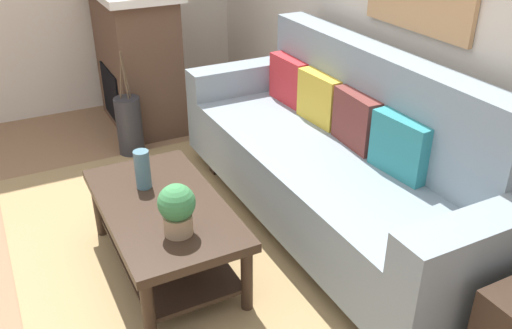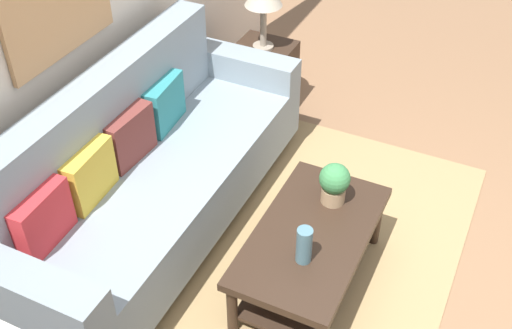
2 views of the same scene
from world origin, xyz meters
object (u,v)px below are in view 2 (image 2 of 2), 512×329
Objects in this scene: throw_pillow_teal at (164,104)px; tabletop_vase at (304,245)px; throw_pillow_mustard at (89,175)px; potted_plant_tabletop at (334,183)px; couch at (151,174)px; throw_pillow_maroon at (129,136)px; coffee_table at (311,247)px; side_table at (263,79)px; throw_pillow_crimson at (42,219)px.

throw_pillow_teal is 1.64× the size of tabletop_vase.
throw_pillow_mustard is 1.38m from potted_plant_tabletop.
throw_pillow_teal is at bearing 17.75° from couch.
couch reaches higher than throw_pillow_teal.
potted_plant_tabletop is at bearing -78.14° from throw_pillow_maroon.
coffee_table is at bearing -109.52° from throw_pillow_teal.
potted_plant_tabletop is at bearing 2.11° from tabletop_vase.
side_table is at bearing 39.40° from potted_plant_tabletop.
throw_pillow_teal reaches higher than coffee_table.
throw_pillow_mustard reaches higher than potted_plant_tabletop.
throw_pillow_crimson is at bearing 180.00° from throw_pillow_teal.
throw_pillow_maroon reaches higher than tabletop_vase.
throw_pillow_teal is at bearing 83.72° from potted_plant_tabletop.
throw_pillow_crimson reaches higher than coffee_table.
throw_pillow_mustard is at bearing 96.72° from tabletop_vase.
throw_pillow_crimson reaches higher than tabletop_vase.
couch is 1.08m from coffee_table.
potted_plant_tabletop is at bearing -49.64° from throw_pillow_crimson.
throw_pillow_mustard and throw_pillow_teal have the same top height.
throw_pillow_crimson is 1.00× the size of throw_pillow_mustard.
side_table is (1.56, 1.03, -0.03)m from coffee_table.
throw_pillow_teal is at bearing 171.33° from side_table.
throw_pillow_mustard is 1.64× the size of tabletop_vase.
throw_pillow_maroon reaches higher than side_table.
side_table is (1.13, -0.17, -0.40)m from throw_pillow_teal.
throw_pillow_mustard is at bearing 106.33° from coffee_table.
throw_pillow_crimson is 1.00× the size of throw_pillow_teal.
potted_plant_tabletop is 0.47× the size of side_table.
throw_pillow_teal is (0.39, 0.12, 0.25)m from couch.
tabletop_vase is (0.15, -1.23, -0.14)m from throw_pillow_mustard.
throw_pillow_crimson is 1.64× the size of tabletop_vase.
throw_pillow_mustard is (-0.39, 0.12, 0.25)m from couch.
throw_pillow_teal is at bearing 0.00° from throw_pillow_mustard.
throw_pillow_crimson is 0.64× the size of side_table.
throw_pillow_teal is 1.32m from coffee_table.
throw_pillow_maroon is 1.00× the size of throw_pillow_teal.
couch is 1.53m from side_table.
side_table is (1.27, 1.04, -0.29)m from potted_plant_tabletop.
throw_pillow_maroon is at bearing 0.00° from throw_pillow_mustard.
throw_pillow_crimson is 0.39m from throw_pillow_mustard.
coffee_table is 1.96× the size of side_table.
tabletop_vase is at bearing -102.38° from couch.
throw_pillow_mustard is at bearing 174.83° from side_table.
throw_pillow_crimson is 1.35m from tabletop_vase.
throw_pillow_teal is 1.37× the size of potted_plant_tabletop.
throw_pillow_maroon is 1.25m from coffee_table.
throw_pillow_maroon is at bearing 180.00° from throw_pillow_teal.
potted_plant_tabletop is (1.03, -1.21, -0.11)m from throw_pillow_crimson.
throw_pillow_mustard is at bearing 117.92° from potted_plant_tabletop.
potted_plant_tabletop is (-0.13, -1.21, -0.11)m from throw_pillow_teal.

